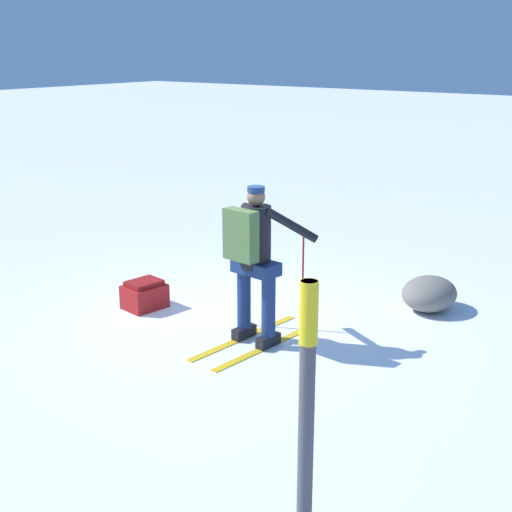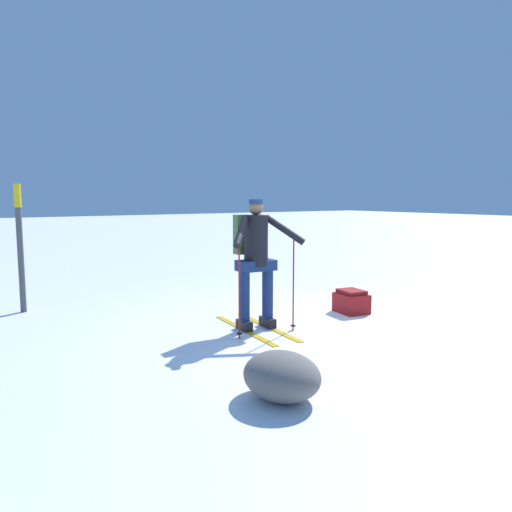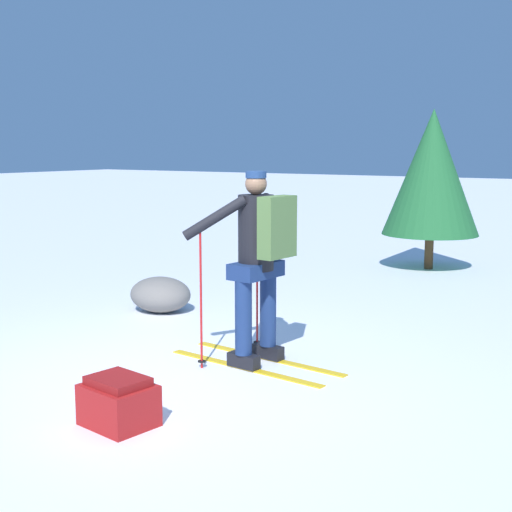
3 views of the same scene
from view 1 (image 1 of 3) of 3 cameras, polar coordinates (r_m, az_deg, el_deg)
name	(u,v)px [view 1 (image 1 of 3)]	position (r m, az deg, el deg)	size (l,w,h in m)	color
ground_plane	(229,320)	(8.47, -2.18, -5.14)	(80.00, 80.00, 0.00)	white
skier	(254,255)	(7.50, -0.13, 0.05)	(1.71, 1.06, 1.73)	gold
dropped_backpack	(145,295)	(8.89, -8.91, -3.10)	(0.53, 0.46, 0.35)	maroon
trail_marker	(306,423)	(4.05, 4.04, -13.15)	(0.10, 0.10, 1.96)	#4C4C51
rock_boulder	(429,294)	(8.97, 13.70, -2.94)	(0.76, 0.64, 0.42)	slate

